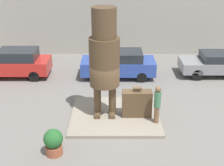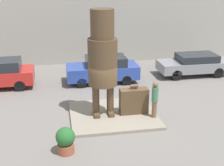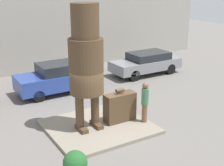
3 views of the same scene
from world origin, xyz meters
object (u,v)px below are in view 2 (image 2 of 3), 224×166
parked_car_grey (194,64)px  planter_pot (65,140)px  statue_figure (103,55)px  giant_suitcase (134,101)px  parked_car_blue (103,69)px  tourist (155,98)px

parked_car_grey → planter_pot: bearing=42.6°
statue_figure → planter_pot: size_ratio=4.66×
parked_car_grey → planter_pot: (-8.69, -8.00, -0.23)m
giant_suitcase → parked_car_blue: (-0.71, 4.97, 0.10)m
giant_suitcase → parked_car_blue: parked_car_blue is taller
parked_car_blue → statue_figure: bearing=81.3°
planter_pot → parked_car_grey: bearing=42.6°
giant_suitcase → parked_car_grey: 7.51m
giant_suitcase → statue_figure: bearing=175.3°
statue_figure → planter_pot: (-1.87, -2.86, -2.45)m
parked_car_blue → tourist: bearing=105.3°
statue_figure → tourist: (2.27, -0.75, -1.91)m
statue_figure → parked_car_grey: 8.82m
tourist → giant_suitcase: bearing=142.7°
parked_car_grey → planter_pot: 11.81m
parked_car_blue → planter_pot: bearing=71.3°
statue_figure → planter_pot: 4.21m
giant_suitcase → parked_car_grey: giant_suitcase is taller
tourist → parked_car_grey: size_ratio=0.38×
statue_figure → parked_car_blue: 5.36m
giant_suitcase → planter_pot: 4.31m
tourist → parked_car_grey: 7.44m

